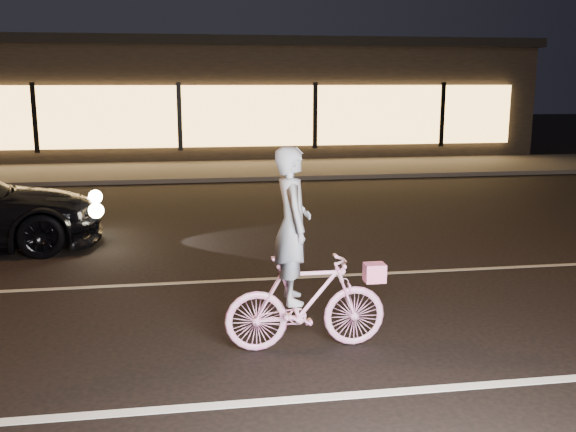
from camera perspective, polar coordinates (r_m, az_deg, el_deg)
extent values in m
plane|color=black|center=(7.08, -10.12, -10.82)|extent=(90.00, 90.00, 0.00)
cube|color=silver|center=(5.73, -10.38, -16.53)|extent=(60.00, 0.12, 0.01)
cube|color=gray|center=(8.96, -9.91, -5.90)|extent=(60.00, 0.10, 0.01)
cube|color=#383533|center=(19.72, -9.51, 3.96)|extent=(30.00, 4.00, 0.12)
cube|color=black|center=(25.56, -9.58, 10.08)|extent=(25.00, 8.00, 4.00)
cube|color=black|center=(25.58, -9.74, 14.67)|extent=(25.40, 8.40, 0.30)
cube|color=#ECA852|center=(21.47, -9.62, 8.71)|extent=(23.00, 0.15, 2.00)
cube|color=black|center=(21.90, -21.59, 8.12)|extent=(0.15, 0.08, 2.20)
cube|color=black|center=(21.39, -9.62, 8.70)|extent=(0.15, 0.08, 2.20)
cube|color=black|center=(21.82, 2.42, 8.91)|extent=(0.15, 0.08, 2.20)
cube|color=black|center=(23.13, 13.55, 8.76)|extent=(0.15, 0.08, 2.20)
imported|color=#FD4EB5|center=(6.60, 1.60, -7.67)|extent=(1.67, 0.47, 1.00)
imported|color=silver|center=(6.35, 0.38, -0.82)|extent=(0.38, 0.57, 1.58)
cube|color=#F14F80|center=(6.68, 7.70, -5.01)|extent=(0.21, 0.17, 0.19)
sphere|color=#FFF2BF|center=(12.11, -16.75, 1.65)|extent=(0.24, 0.24, 0.24)
sphere|color=#FFF2BF|center=(10.79, -16.69, 0.45)|extent=(0.24, 0.24, 0.24)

